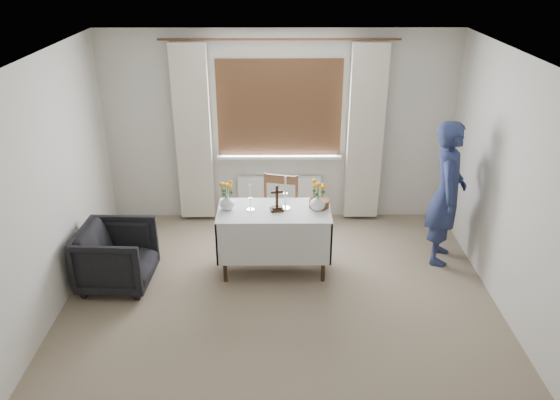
{
  "coord_description": "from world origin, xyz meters",
  "views": [
    {
      "loc": [
        -0.03,
        -4.25,
        3.4
      ],
      "look_at": [
        -0.0,
        0.9,
        0.98
      ],
      "focal_mm": 35.0,
      "sensor_mm": 36.0,
      "label": 1
    }
  ],
  "objects_px": {
    "wooden_cross": "(277,198)",
    "armchair": "(117,256)",
    "altar_table": "(274,240)",
    "wooden_chair": "(278,218)",
    "flower_vase_right": "(318,202)",
    "person": "(447,193)",
    "flower_vase_left": "(227,202)"
  },
  "relations": [
    {
      "from": "flower_vase_right",
      "to": "wooden_cross",
      "type": "bearing_deg",
      "value": -176.89
    },
    {
      "from": "flower_vase_right",
      "to": "altar_table",
      "type": "bearing_deg",
      "value": -178.71
    },
    {
      "from": "altar_table",
      "to": "wooden_chair",
      "type": "distance_m",
      "value": 0.38
    },
    {
      "from": "altar_table",
      "to": "armchair",
      "type": "bearing_deg",
      "value": -170.66
    },
    {
      "from": "altar_table",
      "to": "armchair",
      "type": "relative_size",
      "value": 1.64
    },
    {
      "from": "wooden_chair",
      "to": "wooden_cross",
      "type": "bearing_deg",
      "value": -78.74
    },
    {
      "from": "wooden_chair",
      "to": "flower_vase_right",
      "type": "distance_m",
      "value": 0.67
    },
    {
      "from": "wooden_chair",
      "to": "flower_vase_right",
      "type": "height_order",
      "value": "wooden_chair"
    },
    {
      "from": "flower_vase_right",
      "to": "wooden_chair",
      "type": "bearing_deg",
      "value": 141.2
    },
    {
      "from": "armchair",
      "to": "flower_vase_left",
      "type": "xyz_separation_m",
      "value": [
        1.18,
        0.31,
        0.5
      ]
    },
    {
      "from": "wooden_cross",
      "to": "altar_table",
      "type": "bearing_deg",
      "value": 146.1
    },
    {
      "from": "flower_vase_left",
      "to": "flower_vase_right",
      "type": "relative_size",
      "value": 0.97
    },
    {
      "from": "altar_table",
      "to": "flower_vase_left",
      "type": "bearing_deg",
      "value": 176.78
    },
    {
      "from": "altar_table",
      "to": "wooden_cross",
      "type": "distance_m",
      "value": 0.53
    },
    {
      "from": "altar_table",
      "to": "person",
      "type": "relative_size",
      "value": 0.73
    },
    {
      "from": "wooden_cross",
      "to": "flower_vase_right",
      "type": "relative_size",
      "value": 1.68
    },
    {
      "from": "wooden_chair",
      "to": "flower_vase_left",
      "type": "relative_size",
      "value": 5.52
    },
    {
      "from": "wooden_chair",
      "to": "armchair",
      "type": "relative_size",
      "value": 1.26
    },
    {
      "from": "armchair",
      "to": "flower_vase_left",
      "type": "bearing_deg",
      "value": -72.51
    },
    {
      "from": "person",
      "to": "flower_vase_left",
      "type": "xyz_separation_m",
      "value": [
        -2.47,
        -0.22,
        0.0
      ]
    },
    {
      "from": "altar_table",
      "to": "wooden_chair",
      "type": "xyz_separation_m",
      "value": [
        0.04,
        0.36,
        0.1
      ]
    },
    {
      "from": "altar_table",
      "to": "flower_vase_right",
      "type": "relative_size",
      "value": 6.92
    },
    {
      "from": "flower_vase_left",
      "to": "wooden_chair",
      "type": "bearing_deg",
      "value": 31.2
    },
    {
      "from": "wooden_cross",
      "to": "flower_vase_left",
      "type": "height_order",
      "value": "wooden_cross"
    },
    {
      "from": "armchair",
      "to": "flower_vase_right",
      "type": "height_order",
      "value": "flower_vase_right"
    },
    {
      "from": "person",
      "to": "flower_vase_right",
      "type": "xyz_separation_m",
      "value": [
        -1.48,
        -0.24,
        0.0
      ]
    },
    {
      "from": "wooden_cross",
      "to": "flower_vase_left",
      "type": "distance_m",
      "value": 0.55
    },
    {
      "from": "wooden_cross",
      "to": "armchair",
      "type": "bearing_deg",
      "value": 177.74
    },
    {
      "from": "wooden_chair",
      "to": "person",
      "type": "bearing_deg",
      "value": 8.89
    },
    {
      "from": "flower_vase_left",
      "to": "person",
      "type": "bearing_deg",
      "value": 5.1
    },
    {
      "from": "wooden_cross",
      "to": "flower_vase_right",
      "type": "bearing_deg",
      "value": -7.88
    },
    {
      "from": "wooden_cross",
      "to": "flower_vase_right",
      "type": "xyz_separation_m",
      "value": [
        0.45,
        0.02,
        -0.06
      ]
    }
  ]
}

